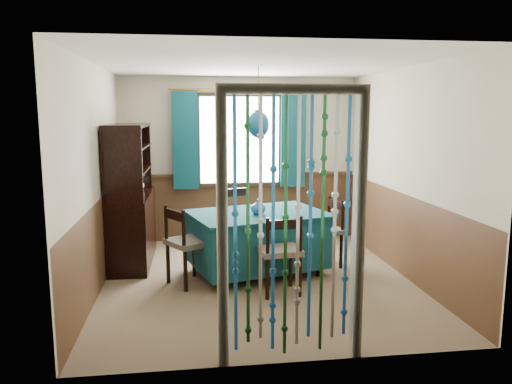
{
  "coord_description": "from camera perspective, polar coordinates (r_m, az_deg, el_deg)",
  "views": [
    {
      "loc": [
        -0.79,
        -5.64,
        1.97
      ],
      "look_at": [
        0.02,
        0.27,
        1.02
      ],
      "focal_mm": 35.0,
      "sensor_mm": 36.0,
      "label": 1
    }
  ],
  "objects": [
    {
      "name": "wall_left",
      "position": [
        5.77,
        -17.85,
        1.5
      ],
      "size": [
        0.0,
        4.0,
        4.0
      ],
      "primitive_type": "plane",
      "rotation": [
        1.57,
        0.0,
        1.57
      ],
      "color": "beige",
      "rests_on": "ground"
    },
    {
      "name": "wainscot_front",
      "position": [
        4.01,
        4.14,
        -12.41
      ],
      "size": [
        3.6,
        0.0,
        3.6
      ],
      "primitive_type": "plane",
      "rotation": [
        -1.57,
        0.0,
        0.0
      ],
      "color": "#4A2F1C",
      "rests_on": "ground"
    },
    {
      "name": "bowl_shelf",
      "position": [
        6.28,
        -14.09,
        2.45
      ],
      "size": [
        0.23,
        0.23,
        0.06
      ],
      "primitive_type": "imported",
      "rotation": [
        0.0,
        0.0,
        -0.02
      ],
      "color": "beige",
      "rests_on": "sideboard"
    },
    {
      "name": "vase_table",
      "position": [
        5.94,
        0.25,
        -1.76
      ],
      "size": [
        0.18,
        0.18,
        0.17
      ],
      "primitive_type": "imported",
      "rotation": [
        0.0,
        0.0,
        0.13
      ],
      "color": "#134E83",
      "rests_on": "dining_table"
    },
    {
      "name": "sideboard",
      "position": [
        6.73,
        -14.07,
        -2.69
      ],
      "size": [
        0.51,
        1.4,
        1.82
      ],
      "rotation": [
        0.0,
        0.0,
        -0.02
      ],
      "color": "black",
      "rests_on": "floor"
    },
    {
      "name": "chair_near",
      "position": [
        5.46,
        2.8,
        -6.83
      ],
      "size": [
        0.48,
        0.46,
        0.89
      ],
      "rotation": [
        0.0,
        0.0,
        0.09
      ],
      "color": "black",
      "rests_on": "floor"
    },
    {
      "name": "window",
      "position": [
        7.64,
        -1.88,
        5.95
      ],
      "size": [
        1.32,
        0.12,
        1.42
      ],
      "primitive_type": "cube",
      "color": "black",
      "rests_on": "wall_back"
    },
    {
      "name": "ceiling",
      "position": [
        5.72,
        0.15,
        14.42
      ],
      "size": [
        4.0,
        4.0,
        0.0
      ],
      "primitive_type": "plane",
      "rotation": [
        3.14,
        0.0,
        0.0
      ],
      "color": "silver",
      "rests_on": "ground"
    },
    {
      "name": "wainscot_left",
      "position": [
        5.91,
        -17.35,
        -5.72
      ],
      "size": [
        0.0,
        4.0,
        4.0
      ],
      "primitive_type": "plane",
      "rotation": [
        1.57,
        0.0,
        1.57
      ],
      "color": "#4A2F1C",
      "rests_on": "ground"
    },
    {
      "name": "pendant_lamp",
      "position": [
        5.93,
        0.26,
        7.75
      ],
      "size": [
        0.26,
        0.26,
        0.83
      ],
      "color": "olive",
      "rests_on": "ceiling"
    },
    {
      "name": "doorway",
      "position": [
        3.89,
        4.1,
        -4.61
      ],
      "size": [
        1.16,
        0.12,
        2.18
      ],
      "primitive_type": null,
      "color": "silver",
      "rests_on": "ground"
    },
    {
      "name": "floor",
      "position": [
        6.02,
        0.14,
        -9.99
      ],
      "size": [
        4.0,
        4.0,
        0.0
      ],
      "primitive_type": "plane",
      "color": "brown",
      "rests_on": "ground"
    },
    {
      "name": "chair_left",
      "position": [
        5.79,
        -7.88,
        -5.8
      ],
      "size": [
        0.61,
        0.62,
        0.92
      ],
      "rotation": [
        0.0,
        0.0,
        -1.01
      ],
      "color": "black",
      "rests_on": "floor"
    },
    {
      "name": "chair_right",
      "position": [
        6.5,
        7.91,
        -4.36
      ],
      "size": [
        0.5,
        0.52,
        0.88
      ],
      "rotation": [
        0.0,
        0.0,
        1.8
      ],
      "color": "black",
      "rests_on": "floor"
    },
    {
      "name": "wall_right",
      "position": [
        6.24,
        16.75,
        2.09
      ],
      "size": [
        0.0,
        4.0,
        4.0
      ],
      "primitive_type": "plane",
      "rotation": [
        1.57,
        0.0,
        -1.57
      ],
      "color": "beige",
      "rests_on": "ground"
    },
    {
      "name": "dining_table",
      "position": [
        6.12,
        0.25,
        -5.33
      ],
      "size": [
        1.83,
        1.49,
        0.77
      ],
      "rotation": [
        0.0,
        0.0,
        0.27
      ],
      "color": "#0F414E",
      "rests_on": "floor"
    },
    {
      "name": "wainscot_right",
      "position": [
        6.37,
        16.31,
        -4.62
      ],
      "size": [
        0.0,
        4.0,
        4.0
      ],
      "primitive_type": "plane",
      "rotation": [
        1.57,
        0.0,
        -1.57
      ],
      "color": "#4A2F1C",
      "rests_on": "ground"
    },
    {
      "name": "wall_front",
      "position": [
        3.79,
        4.32,
        -1.88
      ],
      "size": [
        3.6,
        0.0,
        3.6
      ],
      "primitive_type": "plane",
      "rotation": [
        -1.57,
        0.0,
        0.0
      ],
      "color": "beige",
      "rests_on": "ground"
    },
    {
      "name": "chair_far",
      "position": [
        6.77,
        -1.89,
        -3.33
      ],
      "size": [
        0.6,
        0.58,
        0.97
      ],
      "rotation": [
        0.0,
        0.0,
        3.46
      ],
      "color": "black",
      "rests_on": "floor"
    },
    {
      "name": "vase_sideboard",
      "position": [
        6.98,
        -13.42,
        0.99
      ],
      "size": [
        0.2,
        0.2,
        0.21
      ],
      "primitive_type": "imported",
      "rotation": [
        0.0,
        0.0,
        0.01
      ],
      "color": "beige",
      "rests_on": "sideboard"
    },
    {
      "name": "wall_back",
      "position": [
        7.71,
        -1.91,
        3.74
      ],
      "size": [
        3.6,
        0.0,
        3.6
      ],
      "primitive_type": "plane",
      "rotation": [
        1.57,
        0.0,
        0.0
      ],
      "color": "beige",
      "rests_on": "ground"
    },
    {
      "name": "wainscot_back",
      "position": [
        7.8,
        -1.87,
        -1.76
      ],
      "size": [
        3.6,
        0.0,
        3.6
      ],
      "primitive_type": "plane",
      "rotation": [
        1.57,
        0.0,
        0.0
      ],
      "color": "#4A2F1C",
      "rests_on": "ground"
    }
  ]
}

